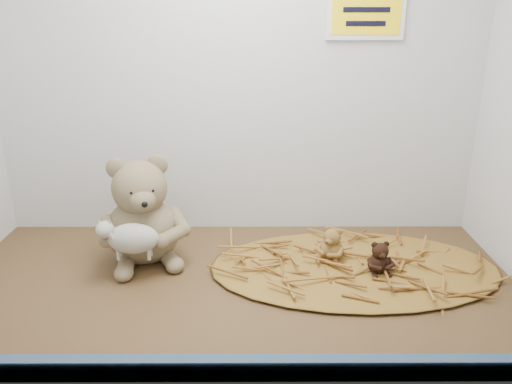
{
  "coord_description": "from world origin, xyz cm",
  "views": [
    {
      "loc": [
        4.14,
        -93.18,
        54.57
      ],
      "look_at": [
        4.44,
        3.46,
        19.56
      ],
      "focal_mm": 35.0,
      "sensor_mm": 36.0,
      "label": 1
    }
  ],
  "objects_px": {
    "main_teddy": "(141,210)",
    "mini_teddy_brown": "(380,256)",
    "toy_lamb": "(133,238)",
    "mini_teddy_tan": "(332,243)"
  },
  "relations": [
    {
      "from": "main_teddy",
      "to": "mini_teddy_brown",
      "type": "height_order",
      "value": "main_teddy"
    },
    {
      "from": "main_teddy",
      "to": "mini_teddy_brown",
      "type": "xyz_separation_m",
      "value": [
        0.53,
        -0.08,
        -0.08
      ]
    },
    {
      "from": "main_teddy",
      "to": "toy_lamb",
      "type": "xyz_separation_m",
      "value": [
        0.0,
        -0.09,
        -0.03
      ]
    },
    {
      "from": "toy_lamb",
      "to": "mini_teddy_brown",
      "type": "xyz_separation_m",
      "value": [
        0.53,
        0.01,
        -0.05
      ]
    },
    {
      "from": "main_teddy",
      "to": "toy_lamb",
      "type": "bearing_deg",
      "value": -109.22
    },
    {
      "from": "toy_lamb",
      "to": "mini_teddy_brown",
      "type": "height_order",
      "value": "toy_lamb"
    },
    {
      "from": "toy_lamb",
      "to": "mini_teddy_brown",
      "type": "bearing_deg",
      "value": 0.63
    },
    {
      "from": "main_teddy",
      "to": "mini_teddy_brown",
      "type": "bearing_deg",
      "value": -28.18
    },
    {
      "from": "toy_lamb",
      "to": "mini_teddy_tan",
      "type": "bearing_deg",
      "value": 8.45
    },
    {
      "from": "main_teddy",
      "to": "mini_teddy_tan",
      "type": "distance_m",
      "value": 0.44
    }
  ]
}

